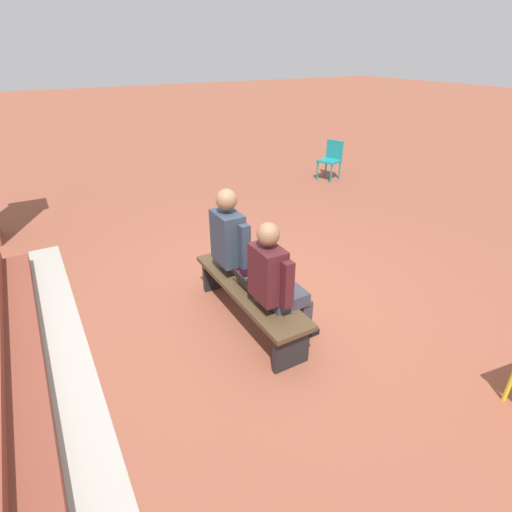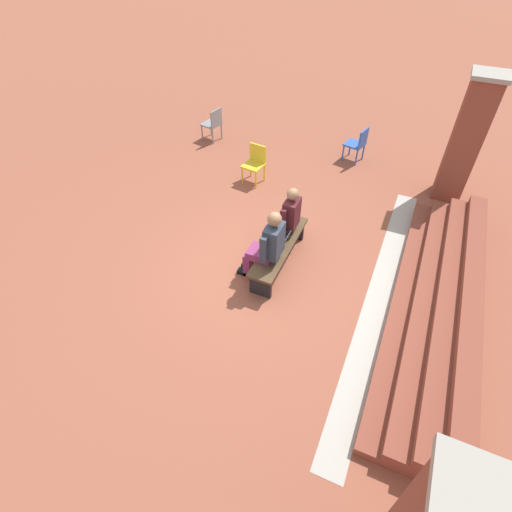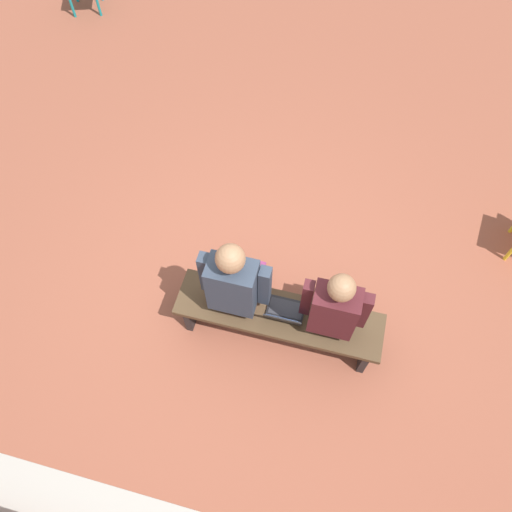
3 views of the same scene
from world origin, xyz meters
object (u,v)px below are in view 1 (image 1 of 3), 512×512
person_adult (237,246)px  plastic_chair_near_bench_left (331,157)px  bench (249,294)px  laptop (250,285)px  person_student (277,282)px

person_adult → plastic_chair_near_bench_left: (3.38, -4.13, -0.26)m
bench → laptop: size_ratio=5.63×
plastic_chair_near_bench_left → person_adult: bearing=129.3°
person_adult → laptop: 0.50m
bench → person_adult: (0.39, -0.07, 0.39)m
person_adult → plastic_chair_near_bench_left: size_ratio=1.68×
bench → person_adult: person_adult is taller
person_adult → laptop: person_adult is taller
person_adult → laptop: bearing=169.1°
person_adult → plastic_chair_near_bench_left: 5.34m
bench → plastic_chair_near_bench_left: (3.76, -4.20, 0.13)m
bench → plastic_chair_near_bench_left: 5.64m
plastic_chair_near_bench_left → person_student: bearing=135.4°
person_student → laptop: size_ratio=4.18×
bench → laptop: bearing=165.7°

